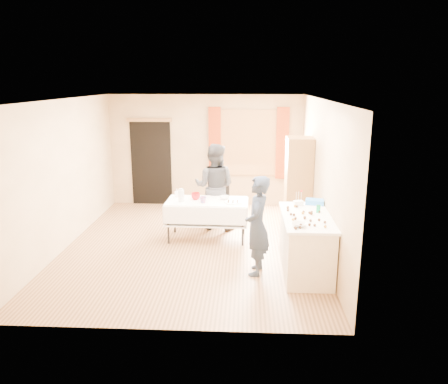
# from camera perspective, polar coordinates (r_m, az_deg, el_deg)

# --- Properties ---
(floor) EXTENTS (4.50, 5.50, 0.02)m
(floor) POSITION_cam_1_polar(r_m,az_deg,el_deg) (7.99, -4.14, -7.09)
(floor) COLOR #9E7047
(floor) RESTS_ON ground
(ceiling) EXTENTS (4.50, 5.50, 0.02)m
(ceiling) POSITION_cam_1_polar(r_m,az_deg,el_deg) (7.44, -4.51, 12.03)
(ceiling) COLOR white
(ceiling) RESTS_ON floor
(wall_back) EXTENTS (4.50, 0.02, 2.60)m
(wall_back) POSITION_cam_1_polar(r_m,az_deg,el_deg) (10.31, -2.41, 5.40)
(wall_back) COLOR tan
(wall_back) RESTS_ON floor
(wall_front) EXTENTS (4.50, 0.02, 2.60)m
(wall_front) POSITION_cam_1_polar(r_m,az_deg,el_deg) (4.98, -8.26, -4.64)
(wall_front) COLOR tan
(wall_front) RESTS_ON floor
(wall_left) EXTENTS (0.02, 5.50, 2.60)m
(wall_left) POSITION_cam_1_polar(r_m,az_deg,el_deg) (8.21, -20.18, 2.18)
(wall_left) COLOR tan
(wall_left) RESTS_ON floor
(wall_right) EXTENTS (0.02, 5.50, 2.60)m
(wall_right) POSITION_cam_1_polar(r_m,az_deg,el_deg) (7.66, 12.71, 1.90)
(wall_right) COLOR tan
(wall_right) RESTS_ON floor
(window_frame) EXTENTS (1.32, 0.06, 1.52)m
(window_frame) POSITION_cam_1_polar(r_m,az_deg,el_deg) (10.20, 3.20, 6.42)
(window_frame) COLOR olive
(window_frame) RESTS_ON wall_back
(window_pane) EXTENTS (1.20, 0.02, 1.40)m
(window_pane) POSITION_cam_1_polar(r_m,az_deg,el_deg) (10.18, 3.20, 6.41)
(window_pane) COLOR white
(window_pane) RESTS_ON wall_back
(curtain_left) EXTENTS (0.28, 0.06, 1.65)m
(curtain_left) POSITION_cam_1_polar(r_m,az_deg,el_deg) (10.17, -1.22, 6.42)
(curtain_left) COLOR maroon
(curtain_left) RESTS_ON wall_back
(curtain_right) EXTENTS (0.28, 0.06, 1.65)m
(curtain_right) POSITION_cam_1_polar(r_m,az_deg,el_deg) (10.18, 7.62, 6.30)
(curtain_right) COLOR maroon
(curtain_right) RESTS_ON wall_back
(doorway) EXTENTS (0.95, 0.04, 2.00)m
(doorway) POSITION_cam_1_polar(r_m,az_deg,el_deg) (10.53, -9.48, 3.75)
(doorway) COLOR black
(doorway) RESTS_ON floor
(door_lintel) EXTENTS (1.05, 0.06, 0.08)m
(door_lintel) POSITION_cam_1_polar(r_m,az_deg,el_deg) (10.36, -9.75, 9.26)
(door_lintel) COLOR olive
(door_lintel) RESTS_ON wall_back
(cabinet) EXTENTS (0.50, 0.60, 1.84)m
(cabinet) POSITION_cam_1_polar(r_m,az_deg,el_deg) (8.75, 9.68, 1.05)
(cabinet) COLOR brown
(cabinet) RESTS_ON floor
(counter) EXTENTS (0.74, 1.56, 0.91)m
(counter) POSITION_cam_1_polar(r_m,az_deg,el_deg) (6.92, 10.61, -6.67)
(counter) COLOR #F0E0C3
(counter) RESTS_ON floor
(party_table) EXTENTS (1.54, 0.82, 0.75)m
(party_table) POSITION_cam_1_polar(r_m,az_deg,el_deg) (8.18, -2.22, -3.17)
(party_table) COLOR black
(party_table) RESTS_ON floor
(chair) EXTENTS (0.47, 0.47, 1.04)m
(chair) POSITION_cam_1_polar(r_m,az_deg,el_deg) (9.30, -0.75, -1.85)
(chair) COLOR black
(chair) RESTS_ON floor
(girl) EXTENTS (0.65, 0.50, 1.54)m
(girl) POSITION_cam_1_polar(r_m,az_deg,el_deg) (6.65, 4.36, -4.41)
(girl) COLOR #1E283C
(girl) RESTS_ON floor
(woman) EXTENTS (1.06, 0.95, 1.72)m
(woman) POSITION_cam_1_polar(r_m,az_deg,el_deg) (8.68, -1.25, 0.71)
(woman) COLOR black
(woman) RESTS_ON floor
(soda_can) EXTENTS (0.08, 0.08, 0.12)m
(soda_can) POSITION_cam_1_polar(r_m,az_deg,el_deg) (6.95, 12.22, -2.16)
(soda_can) COLOR #09914F
(soda_can) RESTS_ON counter
(mixing_bowl) EXTENTS (0.31, 0.31, 0.05)m
(mixing_bowl) POSITION_cam_1_polar(r_m,az_deg,el_deg) (6.26, 9.76, -4.23)
(mixing_bowl) COLOR white
(mixing_bowl) RESTS_ON counter
(foam_block) EXTENTS (0.17, 0.13, 0.08)m
(foam_block) POSITION_cam_1_polar(r_m,az_deg,el_deg) (7.28, 9.69, -1.44)
(foam_block) COLOR white
(foam_block) RESTS_ON counter
(blue_basket) EXTENTS (0.34, 0.26, 0.08)m
(blue_basket) POSITION_cam_1_polar(r_m,az_deg,el_deg) (7.41, 11.78, -1.26)
(blue_basket) COLOR #3085EF
(blue_basket) RESTS_ON counter
(pitcher) EXTENTS (0.13, 0.13, 0.22)m
(pitcher) POSITION_cam_1_polar(r_m,az_deg,el_deg) (8.02, -5.60, -0.49)
(pitcher) COLOR silver
(pitcher) RESTS_ON party_table
(cup_red) EXTENTS (0.25, 0.25, 0.13)m
(cup_red) POSITION_cam_1_polar(r_m,az_deg,el_deg) (8.15, -3.72, -0.55)
(cup_red) COLOR red
(cup_red) RESTS_ON party_table
(cup_rainbow) EXTENTS (0.15, 0.15, 0.11)m
(cup_rainbow) POSITION_cam_1_polar(r_m,az_deg,el_deg) (7.92, -2.76, -1.03)
(cup_rainbow) COLOR red
(cup_rainbow) RESTS_ON party_table
(small_bowl) EXTENTS (0.26, 0.26, 0.06)m
(small_bowl) POSITION_cam_1_polar(r_m,az_deg,el_deg) (8.16, 0.05, -0.74)
(small_bowl) COLOR white
(small_bowl) RESTS_ON party_table
(pastry_tray) EXTENTS (0.33, 0.28, 0.02)m
(pastry_tray) POSITION_cam_1_polar(r_m,az_deg,el_deg) (7.91, 1.18, -1.38)
(pastry_tray) COLOR white
(pastry_tray) RESTS_ON party_table
(bottle) EXTENTS (0.10, 0.11, 0.16)m
(bottle) POSITION_cam_1_polar(r_m,az_deg,el_deg) (8.35, -6.20, -0.11)
(bottle) COLOR white
(bottle) RESTS_ON party_table
(cake_balls) EXTENTS (0.52, 1.14, 0.04)m
(cake_balls) POSITION_cam_1_polar(r_m,az_deg,el_deg) (6.64, 10.27, -3.19)
(cake_balls) COLOR #3F2314
(cake_balls) RESTS_ON counter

